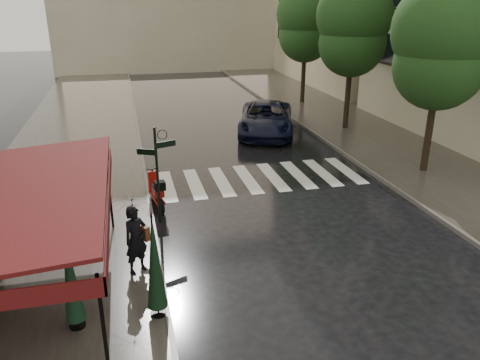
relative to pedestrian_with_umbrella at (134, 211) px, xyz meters
name	(u,v)px	position (x,y,z in m)	size (l,w,h in m)	color
ground	(216,266)	(2.00, -0.04, -1.79)	(120.00, 120.00, 0.00)	black
sidewalk_near	(75,147)	(-2.50, 11.96, -1.73)	(6.00, 60.00, 0.12)	#38332D
sidewalk_far	(357,128)	(12.25, 11.96, -1.73)	(5.50, 60.00, 0.12)	#38332D
curb_near	(140,142)	(0.55, 11.96, -1.72)	(0.12, 60.00, 0.16)	#595651
curb_far	(310,130)	(9.45, 11.96, -1.72)	(0.12, 60.00, 0.16)	#595651
crosswalk	(260,178)	(4.97, 5.96, -1.79)	(7.85, 3.20, 0.01)	silver
signpost	(157,168)	(0.80, 2.96, 0.04)	(1.17, 0.29, 3.10)	black
tree_near	(443,37)	(11.60, 4.96, 3.53)	(3.80, 3.80, 7.99)	black
tree_mid	(354,21)	(11.50, 11.96, 3.80)	(3.80, 3.80, 8.34)	black
tree_far	(306,19)	(11.70, 18.96, 3.66)	(3.80, 3.80, 8.16)	black
pedestrian_with_umbrella	(134,211)	(0.00, 0.00, 0.00)	(1.48, 1.49, 2.52)	black
scooter	(157,192)	(0.81, 4.16, -1.25)	(0.60, 1.77, 1.17)	black
parked_car	(266,119)	(7.08, 12.18, -0.98)	(2.69, 5.84, 1.62)	black
parasol_front	(155,262)	(0.35, -1.90, -0.36)	(0.44, 0.44, 2.44)	black
parasol_back	(70,278)	(-1.36, -1.92, -0.47)	(0.42, 0.42, 2.23)	black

